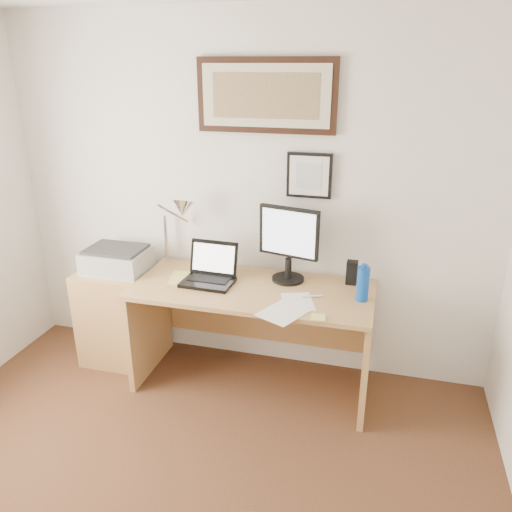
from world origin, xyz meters
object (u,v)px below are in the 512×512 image
(desk, at_px, (255,313))
(lcd_monitor, at_px, (289,241))
(side_cabinet, at_px, (117,316))
(laptop, at_px, (210,273))
(water_bottle, at_px, (363,284))
(printer, at_px, (117,260))
(book, at_px, (171,279))

(desk, relative_size, lcd_monitor, 3.08)
(side_cabinet, xyz_separation_m, lcd_monitor, (1.27, 0.13, 0.68))
(laptop, bearing_deg, water_bottle, -1.67)
(water_bottle, relative_size, lcd_monitor, 0.43)
(water_bottle, distance_m, printer, 1.75)
(desk, bearing_deg, side_cabinet, -178.11)
(lcd_monitor, relative_size, printer, 1.18)
(book, height_order, laptop, laptop)
(side_cabinet, bearing_deg, desk, 1.89)
(side_cabinet, height_order, desk, desk)
(side_cabinet, height_order, printer, printer)
(book, relative_size, printer, 0.54)
(printer, bearing_deg, side_cabinet, -147.57)
(desk, relative_size, laptop, 4.59)
(side_cabinet, height_order, laptop, laptop)
(water_bottle, height_order, desk, water_bottle)
(laptop, distance_m, lcd_monitor, 0.58)
(desk, distance_m, printer, 1.08)
(side_cabinet, bearing_deg, lcd_monitor, 5.68)
(side_cabinet, height_order, lcd_monitor, lcd_monitor)
(book, xyz_separation_m, desk, (0.58, 0.10, -0.24))
(water_bottle, xyz_separation_m, lcd_monitor, (-0.51, 0.18, 0.18))
(side_cabinet, xyz_separation_m, laptop, (0.76, -0.02, 0.44))
(water_bottle, bearing_deg, book, -179.08)
(printer, bearing_deg, lcd_monitor, 4.84)
(book, bearing_deg, laptop, 10.57)
(lcd_monitor, bearing_deg, side_cabinet, -174.32)
(side_cabinet, bearing_deg, water_bottle, -1.56)
(desk, xyz_separation_m, printer, (-1.04, -0.01, 0.30))
(side_cabinet, bearing_deg, book, -8.04)
(book, relative_size, lcd_monitor, 0.45)
(water_bottle, height_order, lcd_monitor, lcd_monitor)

